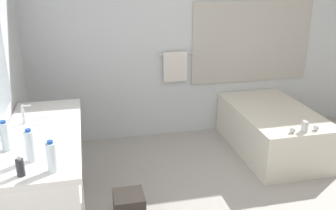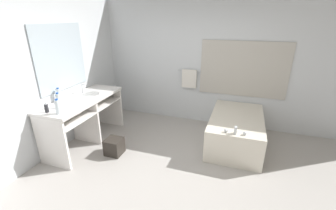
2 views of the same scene
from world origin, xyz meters
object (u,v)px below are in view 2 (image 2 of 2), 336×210
at_px(soap_dispenser, 46,108).
at_px(waste_bin, 114,146).
at_px(water_bottle_2, 58,107).
at_px(bathtub, 236,129).
at_px(water_bottle_3, 59,101).
at_px(water_bottle_1, 59,95).

relative_size(soap_dispenser, waste_bin, 0.55).
height_order(water_bottle_2, soap_dispenser, water_bottle_2).
relative_size(water_bottle_2, soap_dispenser, 1.53).
xyz_separation_m(bathtub, water_bottle_3, (-2.69, -1.33, 0.70)).
xyz_separation_m(water_bottle_1, water_bottle_2, (0.37, -0.42, -0.01)).
height_order(water_bottle_1, waste_bin, water_bottle_1).
xyz_separation_m(water_bottle_2, water_bottle_3, (-0.16, 0.19, 0.01)).
bearing_deg(soap_dispenser, waste_bin, 32.87).
distance_m(water_bottle_3, waste_bin, 1.17).
bearing_deg(water_bottle_2, water_bottle_3, 130.41).
relative_size(water_bottle_2, waste_bin, 0.83).
distance_m(bathtub, soap_dispenser, 3.20).
relative_size(water_bottle_2, water_bottle_3, 0.92).
xyz_separation_m(bathtub, water_bottle_1, (-2.90, -1.10, 0.70)).
height_order(water_bottle_1, soap_dispenser, water_bottle_1).
relative_size(bathtub, soap_dispenser, 10.06).
relative_size(bathtub, water_bottle_1, 6.27).
distance_m(bathtub, waste_bin, 2.22).
relative_size(water_bottle_1, soap_dispenser, 1.60).
xyz_separation_m(water_bottle_2, waste_bin, (0.57, 0.49, -0.85)).
xyz_separation_m(water_bottle_2, soap_dispenser, (-0.21, -0.01, -0.05)).
relative_size(water_bottle_1, water_bottle_2, 1.05).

